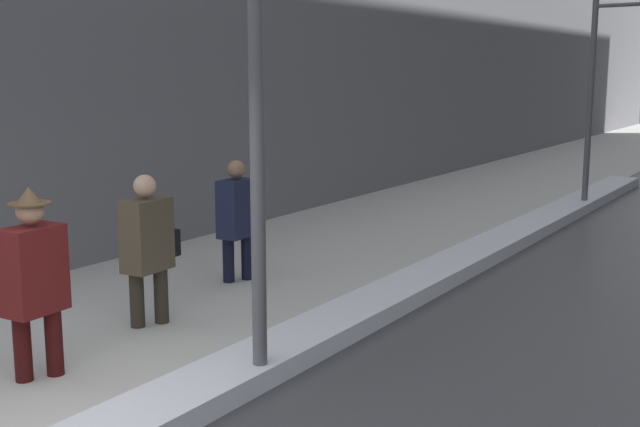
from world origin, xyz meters
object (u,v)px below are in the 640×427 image
Objects in this scene: pedestrian_in_fedora at (34,276)px; pedestrian_with_shoulder_bag at (148,243)px; pedestrian_in_glasses at (237,215)px; traffic_light_near at (631,58)px.

pedestrian_in_fedora is 1.05× the size of pedestrian_with_shoulder_bag.
pedestrian_in_fedora is at bearing 6.01° from pedestrian_with_shoulder_bag.
pedestrian_in_glasses is (-0.34, 1.84, -0.03)m from pedestrian_with_shoulder_bag.
traffic_light_near is 2.48× the size of pedestrian_with_shoulder_bag.
pedestrian_in_glasses is (-2.85, -7.52, -1.95)m from traffic_light_near.
pedestrian_with_shoulder_bag is at bearing 7.21° from pedestrian_in_glasses.
pedestrian_in_fedora is at bearing -95.91° from traffic_light_near.
traffic_light_near reaches higher than pedestrian_in_fedora.
pedestrian_with_shoulder_bag is at bearing -173.99° from pedestrian_in_fedora.
pedestrian_in_fedora is 1.57m from pedestrian_with_shoulder_bag.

